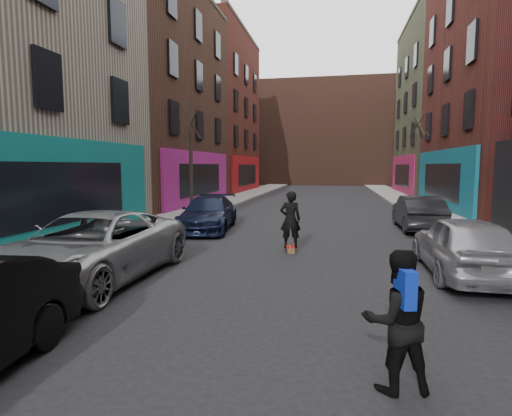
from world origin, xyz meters
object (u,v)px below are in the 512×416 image
at_px(tree_left_far, 191,151).
at_px(parked_left_far, 92,247).
at_px(pedestrian, 397,320).
at_px(parked_right_end, 418,213).
at_px(skateboarder, 290,219).
at_px(parked_right_far, 464,245).
at_px(tree_right_far, 418,150).
at_px(parked_left_end, 208,213).
at_px(skateboard, 290,249).

bearing_deg(tree_left_far, parked_left_far, -79.85).
bearing_deg(pedestrian, parked_right_end, -116.88).
distance_m(skateboarder, pedestrian, 7.61).
relative_size(parked_right_far, pedestrian, 2.58).
relative_size(parked_left_far, skateboarder, 3.20).
xyz_separation_m(parked_left_far, parked_right_end, (8.61, 9.10, -0.08)).
relative_size(tree_left_far, pedestrian, 3.93).
distance_m(tree_left_far, skateboarder, 10.52).
bearing_deg(parked_left_far, tree_right_far, 61.28).
distance_m(parked_left_far, pedestrian, 6.86).
distance_m(parked_right_far, parked_right_end, 6.98).
height_order(parked_left_end, skateboard, parked_left_end).
height_order(parked_left_far, parked_right_far, parked_left_far).
xyz_separation_m(parked_right_far, parked_right_end, (0.31, 6.97, -0.03)).
distance_m(parked_right_far, skateboarder, 4.73).
bearing_deg(parked_right_far, parked_right_end, -92.34).
relative_size(parked_left_end, parked_right_far, 1.09).
relative_size(parked_left_far, parked_left_end, 1.19).
bearing_deg(pedestrian, parked_left_far, -43.52).
distance_m(parked_right_end, pedestrian, 12.63).
bearing_deg(skateboarder, pedestrian, 93.95).
height_order(tree_left_far, pedestrian, tree_left_far).
bearing_deg(tree_left_far, parked_left_end, -62.66).
xyz_separation_m(parked_left_end, parked_right_far, (7.98, -5.26, 0.05)).
relative_size(tree_left_far, parked_left_end, 1.40).
bearing_deg(tree_right_far, parked_left_end, -132.38).
bearing_deg(parked_right_far, parked_left_end, -33.14).
relative_size(tree_left_far, parked_left_far, 1.17).
bearing_deg(skateboarder, parked_right_far, 144.16).
relative_size(tree_left_far, skateboarder, 3.75).
height_order(parked_left_end, parked_right_end, parked_right_end).
height_order(parked_right_end, skateboard, parked_right_end).
height_order(parked_left_far, parked_left_end, parked_left_far).
xyz_separation_m(tree_left_far, parked_left_far, (2.19, -12.23, -2.61)).
height_order(parked_left_far, pedestrian, pedestrian).
distance_m(parked_left_far, skateboarder, 5.71).
bearing_deg(tree_left_far, tree_right_far, 25.82).
xyz_separation_m(parked_right_far, skateboarder, (-4.30, 1.94, 0.24)).
distance_m(tree_left_far, tree_right_far, 13.78).
relative_size(skateboard, pedestrian, 0.48).
bearing_deg(parked_left_end, parked_right_far, -40.30).
xyz_separation_m(tree_right_far, parked_right_end, (-1.60, -9.13, -2.84)).
xyz_separation_m(tree_left_far, pedestrian, (8.22, -15.49, -2.54)).
relative_size(parked_right_end, skateboard, 5.26).
height_order(tree_left_far, parked_right_far, tree_left_far).
bearing_deg(tree_left_far, parked_right_far, -43.92).
distance_m(tree_right_far, parked_left_end, 14.96).
bearing_deg(tree_left_far, skateboarder, -52.83).
bearing_deg(parked_left_far, skateboard, 46.03).
relative_size(parked_left_far, skateboard, 6.93).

